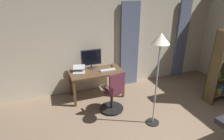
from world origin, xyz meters
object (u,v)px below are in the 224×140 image
Objects in this scene: office_chair at (113,94)px; computer_keyboard at (108,70)px; floor_lamp at (160,49)px; computer_mouse at (112,65)px; laptop at (79,71)px; desk at (96,75)px; computer_monitor at (91,58)px.

office_chair is 2.49× the size of computer_keyboard.
floor_lamp is at bearing 109.26° from computer_keyboard.
laptop is at bearing 6.90° from computer_mouse.
office_chair is 1.10m from laptop.
computer_mouse is at bearing 57.37° from office_chair.
computer_monitor is at bearing -75.20° from desk.
computer_monitor is 0.27× the size of floor_lamp.
office_chair is 1.88× the size of computer_monitor.
computer_monitor reaches higher than laptop.
computer_keyboard is (-0.35, 0.29, -0.28)m from computer_monitor.
floor_lamp is (-0.80, 1.51, 1.03)m from desk.
laptop is (0.59, -0.87, 0.31)m from office_chair.
office_chair is 2.72× the size of laptop.
office_chair is at bearing 102.07° from computer_monitor.
floor_lamp is at bearing 117.78° from desk.
laptop is at bearing -9.22° from desk.
desk is 13.50× the size of computer_mouse.
computer_mouse is at bearing -129.63° from computer_keyboard.
computer_mouse is (-0.34, -0.99, 0.28)m from office_chair.
laptop reaches higher than desk.
floor_lamp is at bearing 142.36° from laptop.
office_chair is at bearing 138.52° from laptop.
floor_lamp is (-1.22, 1.58, 0.88)m from laptop.
floor_lamp is at bearing 100.04° from computer_mouse.
floor_lamp reaches higher than office_chair.
computer_monitor is at bearing -39.37° from computer_keyboard.
computer_keyboard reaches higher than desk.
computer_mouse is at bearing -79.96° from floor_lamp.
office_chair is 0.80m from computer_keyboard.
computer_monitor is 5.35× the size of computer_mouse.
floor_lamp is (-0.86, 1.73, 0.64)m from computer_monitor.
office_chair is at bearing 71.17° from computer_mouse.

